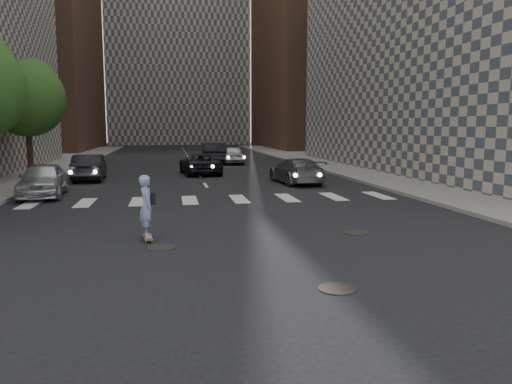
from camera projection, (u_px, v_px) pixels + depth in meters
ground at (250, 257)px, 11.31m from camera, size 160.00×160.00×0.00m
sidewalk_right at (416, 169)px, 33.29m from camera, size 13.00×80.00×0.15m
tower_right at (333, 12)px, 66.05m from camera, size 18.00×24.00×36.00m
tower_center at (176, 1)px, 84.33m from camera, size 22.00×20.00×48.00m
tree_c at (28, 95)px, 27.78m from camera, size 4.20×4.20×6.60m
manhole_a at (337, 289)px, 9.07m from camera, size 0.70×0.70×0.02m
manhole_b at (161, 247)px, 12.14m from camera, size 0.70×0.70×0.02m
manhole_c at (356, 233)px, 13.82m from camera, size 0.70×0.70×0.02m
skateboarder at (147, 206)px, 12.86m from camera, size 0.46×0.88×1.70m
silver_sedan at (43, 180)px, 20.88m from camera, size 2.03×4.33×1.43m
traffic_car_a at (90, 167)px, 27.20m from camera, size 1.71×4.39×1.42m
traffic_car_b at (296, 171)px, 25.68m from camera, size 2.23×4.66×1.31m
traffic_car_c at (200, 164)px, 30.53m from camera, size 2.54×4.77×1.28m
traffic_car_d at (233, 155)px, 39.01m from camera, size 1.92×4.32×1.44m
traffic_car_e at (214, 153)px, 39.54m from camera, size 1.92×5.01×1.63m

